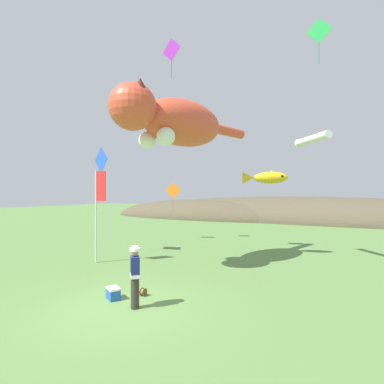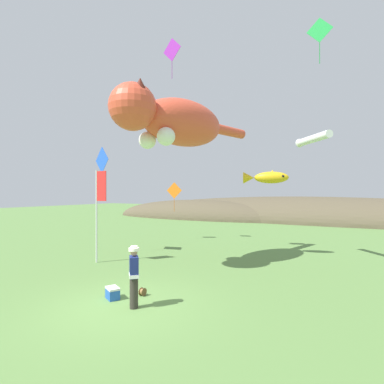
{
  "view_description": "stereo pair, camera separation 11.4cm",
  "coord_description": "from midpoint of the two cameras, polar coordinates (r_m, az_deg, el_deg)",
  "views": [
    {
      "loc": [
        5.93,
        -6.58,
        3.31
      ],
      "look_at": [
        0.0,
        4.0,
        3.32
      ],
      "focal_mm": 28.0,
      "sensor_mm": 36.0,
      "label": 1
    },
    {
      "loc": [
        6.03,
        -6.53,
        3.31
      ],
      "look_at": [
        0.0,
        4.0,
        3.32
      ],
      "focal_mm": 28.0,
      "sensor_mm": 36.0,
      "label": 2
    }
  ],
  "objects": [
    {
      "name": "kite_diamond_blue",
      "position": [
        16.75,
        -16.59,
        5.81
      ],
      "size": [
        1.37,
        0.43,
        2.33
      ],
      "color": "blue"
    },
    {
      "name": "kite_spool",
      "position": [
        10.2,
        -9.06,
        -18.25
      ],
      "size": [
        0.13,
        0.25,
        0.25
      ],
      "color": "olive",
      "rests_on": "ground"
    },
    {
      "name": "picnic_cooler",
      "position": [
        10.09,
        -14.57,
        -18.12
      ],
      "size": [
        0.58,
        0.51,
        0.36
      ],
      "color": "blue",
      "rests_on": "ground"
    },
    {
      "name": "festival_attendant",
      "position": [
        9.01,
        -10.64,
        -15.23
      ],
      "size": [
        0.48,
        0.48,
        1.77
      ],
      "color": "#332D28",
      "rests_on": "ground"
    },
    {
      "name": "kite_diamond_pink",
      "position": [
        20.51,
        -7.69,
        16.65
      ],
      "size": [
        0.98,
        0.14,
        1.89
      ],
      "color": "#E53F8C"
    },
    {
      "name": "kite_diamond_orange",
      "position": [
        20.87,
        -3.25,
        0.24
      ],
      "size": [
        1.14,
        0.17,
        2.05
      ],
      "color": "orange"
    },
    {
      "name": "kite_giant_cat",
      "position": [
        13.59,
        -3.3,
        13.29
      ],
      "size": [
        3.39,
        7.93,
        2.47
      ],
      "color": "#E04C33"
    },
    {
      "name": "kite_tube_streamer",
      "position": [
        15.49,
        22.2,
        9.34
      ],
      "size": [
        1.91,
        2.24,
        0.44
      ],
      "color": "white"
    },
    {
      "name": "kite_fish_windsock",
      "position": [
        15.86,
        14.15,
        2.7
      ],
      "size": [
        2.35,
        1.23,
        0.7
      ],
      "color": "gold"
    },
    {
      "name": "kite_diamond_green",
      "position": [
        15.41,
        23.36,
        26.39
      ],
      "size": [
        1.05,
        0.07,
        1.95
      ],
      "color": "green"
    },
    {
      "name": "festival_banner_pole",
      "position": [
        14.68,
        -17.11,
        -1.83
      ],
      "size": [
        0.66,
        0.08,
        4.35
      ],
      "color": "silver",
      "rests_on": "ground"
    },
    {
      "name": "kite_diamond_violet",
      "position": [
        17.21,
        -3.62,
        25.37
      ],
      "size": [
        1.2,
        0.2,
        2.11
      ],
      "color": "purple"
    },
    {
      "name": "ground_plane",
      "position": [
        9.47,
        -12.57,
        -20.51
      ],
      "size": [
        120.0,
        120.0,
        0.0
      ],
      "primitive_type": "plane",
      "color": "#5B8442"
    },
    {
      "name": "distant_hill_ridge",
      "position": [
        37.4,
        16.34,
        -5.13
      ],
      "size": [
        51.08,
        12.29,
        5.63
      ],
      "color": "brown",
      "rests_on": "ground"
    }
  ]
}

